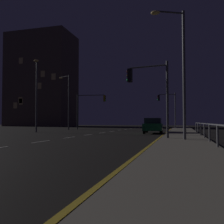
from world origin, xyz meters
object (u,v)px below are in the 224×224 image
Objects in this scene: traffic_light_far_left at (149,85)px; street_lamp_mid_block at (36,90)px; street_lamp_across_street at (179,62)px; building_distant at (42,81)px; car at (153,125)px; traffic_light_mid_right at (168,104)px; traffic_light_mid_left at (90,104)px; street_lamp_median at (67,97)px.

street_lamp_mid_block is (-13.42, 7.31, 1.04)m from traffic_light_far_left.
street_lamp_mid_block reaches higher than traffic_light_far_left.
building_distant is (-34.91, 41.62, 7.09)m from street_lamp_across_street.
car is 0.78× the size of traffic_light_mid_right.
building_distant reaches higher than traffic_light_far_left.
street_lamp_mid_block is 38.95m from building_distant.
building_distant is at bearing 134.79° from traffic_light_mid_left.
building_distant is at bearing 154.05° from traffic_light_mid_right.
street_lamp_mid_block is (-2.11, -11.19, 0.84)m from traffic_light_mid_left.
traffic_light_far_left is at bearing -49.44° from street_lamp_median.
traffic_light_far_left is (11.31, -18.50, -0.20)m from traffic_light_mid_left.
building_distant is (-19.48, 32.95, 7.22)m from street_lamp_mid_block.
car is at bearing -44.38° from building_distant.
building_distant is at bearing 120.60° from street_lamp_mid_block.
street_lamp_median is at bearing -142.47° from traffic_light_mid_left.
street_lamp_across_street is (2.64, -10.05, 4.05)m from car.
traffic_light_mid_left reaches higher than traffic_light_far_left.
street_lamp_median is (-14.04, 16.40, 1.12)m from traffic_light_far_left.
car is 11.15m from street_lamp_across_street.
traffic_light_mid_right is at bearing 87.30° from car.
street_lamp_median is at bearing 132.08° from street_lamp_across_street.
street_lamp_across_street is (13.31, -19.87, 0.97)m from traffic_light_mid_left.
street_lamp_mid_block is at bearing 150.65° from street_lamp_across_street.
street_lamp_median is at bearing 130.56° from traffic_light_far_left.
street_lamp_mid_block is (-15.43, 8.68, -0.13)m from street_lamp_across_street.
street_lamp_mid_block reaches higher than traffic_light_mid_left.
building_distant reaches higher than street_lamp_across_street.
street_lamp_median is at bearing -151.12° from traffic_light_mid_right.
building_distant reaches higher than traffic_light_mid_left.
street_lamp_across_street reaches higher than traffic_light_mid_right.
traffic_light_mid_right is 0.71× the size of street_lamp_median.
traffic_light_far_left is at bearing -58.56° from traffic_light_mid_left.
traffic_light_mid_left is at bearing -153.45° from traffic_light_mid_right.
street_lamp_mid_block is 0.98× the size of street_lamp_median.
traffic_light_mid_right is 24.21m from traffic_light_far_left.
traffic_light_mid_left is at bearing 37.53° from street_lamp_median.
traffic_light_mid_left is (-10.67, 9.82, 3.08)m from car.
street_lamp_median reaches higher than traffic_light_far_left.
traffic_light_far_left is 0.65× the size of street_lamp_across_street.
traffic_light_far_left is at bearing -28.58° from street_lamp_mid_block.
street_lamp_mid_block is (-12.78, -1.37, 3.92)m from car.
street_lamp_mid_block is 0.33× the size of building_distant.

